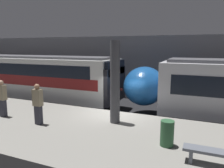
% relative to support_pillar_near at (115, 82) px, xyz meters
% --- Properties ---
extents(ground_plane, '(120.00, 120.00, 0.00)m').
position_rel_support_pillar_near_xyz_m(ground_plane, '(-0.58, 1.55, -2.69)').
color(ground_plane, black).
extents(platform, '(40.00, 5.49, 0.95)m').
position_rel_support_pillar_near_xyz_m(platform, '(-0.58, -1.19, -2.21)').
color(platform, gray).
rests_on(platform, ground).
extents(station_rear_barrier, '(50.00, 0.15, 4.97)m').
position_rel_support_pillar_near_xyz_m(station_rear_barrier, '(-0.58, 8.20, -0.20)').
color(station_rear_barrier, gray).
rests_on(station_rear_barrier, ground).
extents(support_pillar_near, '(0.41, 0.41, 3.47)m').
position_rel_support_pillar_near_xyz_m(support_pillar_near, '(0.00, 0.00, 0.00)').
color(support_pillar_near, '#47474C').
rests_on(support_pillar_near, platform).
extents(train_boxy, '(16.92, 3.07, 3.49)m').
position_rel_support_pillar_near_xyz_m(train_boxy, '(-9.96, 4.17, -0.89)').
color(train_boxy, black).
rests_on(train_boxy, ground).
extents(person_waiting, '(0.38, 0.24, 1.71)m').
position_rel_support_pillar_near_xyz_m(person_waiting, '(-2.86, -1.44, -0.83)').
color(person_waiting, '#2D2D38').
rests_on(person_waiting, platform).
extents(person_walking, '(0.38, 0.24, 1.71)m').
position_rel_support_pillar_near_xyz_m(person_walking, '(-5.07, -1.29, -0.83)').
color(person_walking, '#2D2D38').
rests_on(person_walking, platform).
extents(platform_bench, '(1.50, 0.40, 0.45)m').
position_rel_support_pillar_near_xyz_m(platform_bench, '(3.73, -2.17, -1.40)').
color(platform_bench, slate).
rests_on(platform_bench, platform).
extents(trash_bin, '(0.44, 0.44, 0.85)m').
position_rel_support_pillar_near_xyz_m(trash_bin, '(2.41, -1.41, -1.31)').
color(trash_bin, '#2D5B38').
rests_on(trash_bin, platform).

